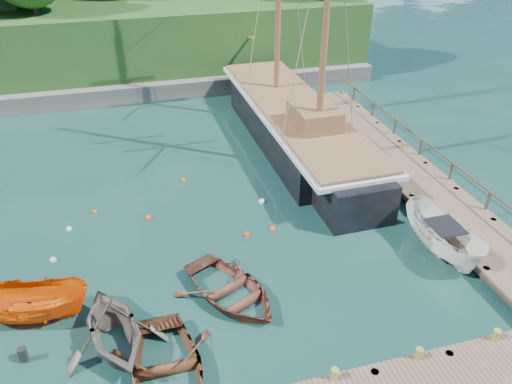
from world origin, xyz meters
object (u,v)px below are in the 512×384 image
(rowboat_1, at_px, (117,347))
(rowboat_2, at_px, (231,298))
(rowboat_0, at_px, (168,382))
(schooner, at_px, (295,128))
(cabin_boat_white, at_px, (439,252))
(motorboat_orange, at_px, (34,319))

(rowboat_1, distance_m, rowboat_2, 4.67)
(rowboat_0, height_order, schooner, schooner)
(cabin_boat_white, bearing_deg, rowboat_2, -179.75)
(motorboat_orange, relative_size, cabin_boat_white, 0.92)
(motorboat_orange, bearing_deg, schooner, -37.87)
(cabin_boat_white, bearing_deg, motorboat_orange, 176.40)
(rowboat_2, relative_size, cabin_boat_white, 0.94)
(rowboat_2, relative_size, schooner, 0.18)
(cabin_boat_white, relative_size, schooner, 0.19)
(cabin_boat_white, bearing_deg, rowboat_0, -165.66)
(motorboat_orange, bearing_deg, rowboat_1, -113.76)
(cabin_boat_white, xyz_separation_m, schooner, (-2.58, 12.31, 1.05))
(motorboat_orange, distance_m, schooner, 18.70)
(rowboat_0, xyz_separation_m, schooner, (9.99, 15.91, 1.05))
(rowboat_2, bearing_deg, rowboat_1, 170.60)
(rowboat_1, bearing_deg, cabin_boat_white, -6.94)
(rowboat_0, bearing_deg, cabin_boat_white, 15.70)
(rowboat_0, distance_m, cabin_boat_white, 13.08)
(motorboat_orange, bearing_deg, rowboat_0, -119.44)
(cabin_boat_white, bearing_deg, rowboat_1, -174.95)
(rowboat_1, height_order, cabin_boat_white, rowboat_1)
(rowboat_0, xyz_separation_m, rowboat_2, (2.91, 3.28, 0.00))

